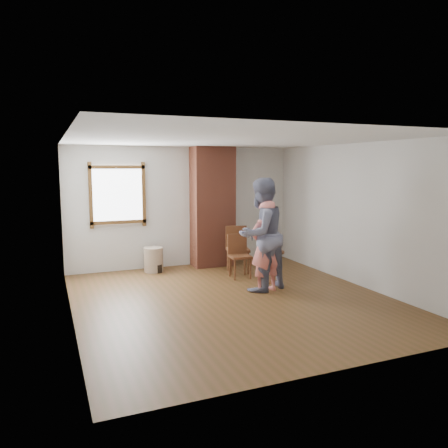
# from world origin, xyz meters

# --- Properties ---
(ground) EXTENTS (5.50, 5.50, 0.00)m
(ground) POSITION_xyz_m (0.00, 0.00, 0.00)
(ground) COLOR brown
(ground) RESTS_ON ground
(room_shell) EXTENTS (5.04, 5.52, 2.62)m
(room_shell) POSITION_xyz_m (-0.06, 0.61, 1.81)
(room_shell) COLOR silver
(room_shell) RESTS_ON ground
(brick_chimney) EXTENTS (0.90, 0.50, 2.60)m
(brick_chimney) POSITION_xyz_m (0.60, 2.50, 1.30)
(brick_chimney) COLOR #9D4D37
(brick_chimney) RESTS_ON ground
(stoneware_crock) EXTENTS (0.51, 0.51, 0.51)m
(stoneware_crock) POSITION_xyz_m (-0.76, 2.40, 0.26)
(stoneware_crock) COLOR tan
(stoneware_crock) RESTS_ON ground
(dark_pot) EXTENTS (0.22, 0.22, 0.17)m
(dark_pot) POSITION_xyz_m (-0.70, 2.28, 0.08)
(dark_pot) COLOR black
(dark_pot) RESTS_ON ground
(dining_chair_left) EXTENTS (0.53, 0.53, 0.94)m
(dining_chair_left) POSITION_xyz_m (0.86, 1.76, 0.53)
(dining_chair_left) COLOR brown
(dining_chair_left) RESTS_ON ground
(dining_chair_right) EXTENTS (0.43, 0.43, 0.85)m
(dining_chair_right) POSITION_xyz_m (0.70, 1.32, 0.48)
(dining_chair_right) COLOR brown
(dining_chair_right) RESTS_ON ground
(side_table) EXTENTS (0.40, 0.40, 0.60)m
(side_table) POSITION_xyz_m (1.14, 0.70, 0.40)
(side_table) COLOR brown
(side_table) RESTS_ON ground
(cake_plate) EXTENTS (0.18, 0.18, 0.01)m
(cake_plate) POSITION_xyz_m (1.14, 0.70, 0.60)
(cake_plate) COLOR white
(cake_plate) RESTS_ON side_table
(cake_slice) EXTENTS (0.08, 0.07, 0.06)m
(cake_slice) POSITION_xyz_m (1.15, 0.70, 0.64)
(cake_slice) COLOR white
(cake_slice) RESTS_ON cake_plate
(man) EXTENTS (1.16, 1.03, 1.98)m
(man) POSITION_xyz_m (0.69, 0.34, 0.99)
(man) COLOR #15163A
(man) RESTS_ON ground
(person_pink) EXTENTS (0.62, 0.45, 1.60)m
(person_pink) POSITION_xyz_m (0.72, 0.24, 0.80)
(person_pink) COLOR #F4817A
(person_pink) RESTS_ON ground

